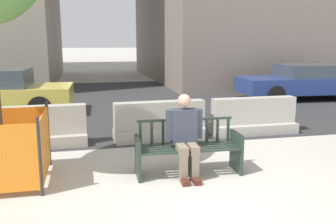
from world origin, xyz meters
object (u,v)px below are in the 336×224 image
object	(u,v)px
jersey_barrier_centre	(160,124)
jersey_barrier_left	(36,130)
car_sedan_mid	(302,82)
seated_person	(185,134)
street_bench	(188,150)
jersey_barrier_right	(253,119)

from	to	relation	value
jersey_barrier_centre	jersey_barrier_left	xyz separation A→B (m)	(-2.58, -0.02, 0.00)
car_sedan_mid	seated_person	bearing A→B (deg)	-133.17
seated_person	car_sedan_mid	distance (m)	9.15
street_bench	jersey_barrier_left	xyz separation A→B (m)	(-2.59, 2.22, -0.06)
street_bench	jersey_barrier_right	bearing A→B (deg)	45.68
jersey_barrier_centre	car_sedan_mid	xyz separation A→B (m)	(6.21, 4.38, 0.30)
jersey_barrier_right	jersey_barrier_centre	bearing A→B (deg)	-178.85
street_bench	seated_person	bearing A→B (deg)	-140.89
jersey_barrier_right	car_sedan_mid	size ratio (longest dim) A/B	0.44
jersey_barrier_centre	jersey_barrier_left	bearing A→B (deg)	-179.64
jersey_barrier_left	jersey_barrier_right	size ratio (longest dim) A/B	1.01
jersey_barrier_centre	car_sedan_mid	size ratio (longest dim) A/B	0.44
jersey_barrier_left	jersey_barrier_right	bearing A→B (deg)	0.73
street_bench	jersey_barrier_right	world-z (taller)	street_bench
car_sedan_mid	street_bench	bearing A→B (deg)	-133.10
seated_person	jersey_barrier_centre	distance (m)	2.32
street_bench	jersey_barrier_left	size ratio (longest dim) A/B	0.84
jersey_barrier_left	jersey_barrier_right	distance (m)	4.82
jersey_barrier_centre	jersey_barrier_right	size ratio (longest dim) A/B	1.01
jersey_barrier_centre	car_sedan_mid	distance (m)	7.60
car_sedan_mid	jersey_barrier_right	bearing A→B (deg)	-132.43
street_bench	car_sedan_mid	world-z (taller)	car_sedan_mid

